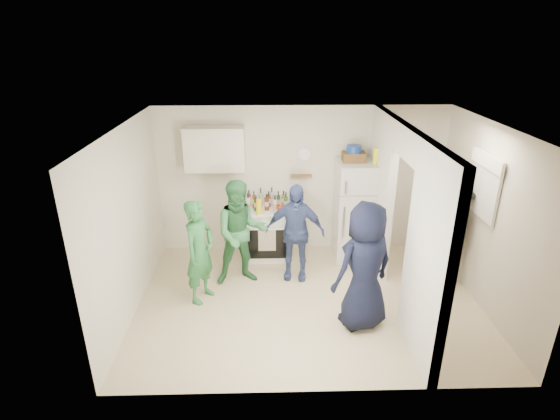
% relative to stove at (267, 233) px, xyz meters
% --- Properties ---
extents(floor, '(4.80, 4.80, 0.00)m').
position_rel_stove_xyz_m(floor, '(0.58, -1.37, -0.44)').
color(floor, '#CABA8E').
rests_on(floor, ground).
extents(wall_back, '(4.80, 0.00, 4.80)m').
position_rel_stove_xyz_m(wall_back, '(0.58, 0.33, 0.81)').
color(wall_back, silver).
rests_on(wall_back, floor).
extents(wall_front, '(4.80, 0.00, 4.80)m').
position_rel_stove_xyz_m(wall_front, '(0.58, -3.07, 0.81)').
color(wall_front, silver).
rests_on(wall_front, floor).
extents(wall_left, '(0.00, 3.40, 3.40)m').
position_rel_stove_xyz_m(wall_left, '(-1.82, -1.37, 0.81)').
color(wall_left, silver).
rests_on(wall_left, floor).
extents(wall_right, '(0.00, 3.40, 3.40)m').
position_rel_stove_xyz_m(wall_right, '(2.98, -1.37, 0.81)').
color(wall_right, silver).
rests_on(wall_right, floor).
extents(ceiling, '(4.80, 4.80, 0.00)m').
position_rel_stove_xyz_m(ceiling, '(0.58, -1.37, 2.06)').
color(ceiling, white).
rests_on(ceiling, wall_back).
extents(partition_pier_back, '(0.12, 1.20, 2.50)m').
position_rel_stove_xyz_m(partition_pier_back, '(1.78, -0.27, 0.81)').
color(partition_pier_back, silver).
rests_on(partition_pier_back, floor).
extents(partition_pier_front, '(0.12, 1.20, 2.50)m').
position_rel_stove_xyz_m(partition_pier_front, '(1.78, -2.47, 0.81)').
color(partition_pier_front, silver).
rests_on(partition_pier_front, floor).
extents(partition_header, '(0.12, 1.00, 0.40)m').
position_rel_stove_xyz_m(partition_header, '(1.78, -1.37, 1.86)').
color(partition_header, silver).
rests_on(partition_header, partition_pier_back).
extents(stove, '(0.73, 0.61, 0.87)m').
position_rel_stove_xyz_m(stove, '(0.00, 0.00, 0.00)').
color(stove, white).
rests_on(stove, floor).
extents(upper_cabinet, '(0.95, 0.34, 0.70)m').
position_rel_stove_xyz_m(upper_cabinet, '(-0.82, 0.15, 1.41)').
color(upper_cabinet, silver).
rests_on(upper_cabinet, wall_back).
extents(fridge, '(0.69, 0.67, 1.66)m').
position_rel_stove_xyz_m(fridge, '(1.48, -0.03, 0.40)').
color(fridge, silver).
rests_on(fridge, floor).
extents(wicker_basket, '(0.35, 0.25, 0.15)m').
position_rel_stove_xyz_m(wicker_basket, '(1.38, 0.02, 1.30)').
color(wicker_basket, brown).
rests_on(wicker_basket, fridge).
extents(blue_bowl, '(0.24, 0.24, 0.11)m').
position_rel_stove_xyz_m(blue_bowl, '(1.38, 0.02, 1.43)').
color(blue_bowl, navy).
rests_on(blue_bowl, wicker_basket).
extents(yellow_cup_stack_top, '(0.09, 0.09, 0.25)m').
position_rel_stove_xyz_m(yellow_cup_stack_top, '(1.70, -0.13, 1.35)').
color(yellow_cup_stack_top, '#E9F614').
rests_on(yellow_cup_stack_top, fridge).
extents(wall_clock, '(0.22, 0.02, 0.22)m').
position_rel_stove_xyz_m(wall_clock, '(0.63, 0.31, 1.26)').
color(wall_clock, white).
rests_on(wall_clock, wall_back).
extents(spice_shelf, '(0.35, 0.08, 0.03)m').
position_rel_stove_xyz_m(spice_shelf, '(0.58, 0.28, 0.91)').
color(spice_shelf, olive).
rests_on(spice_shelf, wall_back).
extents(nook_window, '(0.03, 0.70, 0.80)m').
position_rel_stove_xyz_m(nook_window, '(2.96, -1.17, 1.21)').
color(nook_window, black).
rests_on(nook_window, wall_right).
extents(nook_window_frame, '(0.04, 0.76, 0.86)m').
position_rel_stove_xyz_m(nook_window_frame, '(2.95, -1.17, 1.21)').
color(nook_window_frame, white).
rests_on(nook_window_frame, wall_right).
extents(nook_valance, '(0.04, 0.82, 0.18)m').
position_rel_stove_xyz_m(nook_valance, '(2.92, -1.17, 1.56)').
color(nook_valance, white).
rests_on(nook_valance, wall_right).
extents(yellow_cup_stack_stove, '(0.09, 0.09, 0.25)m').
position_rel_stove_xyz_m(yellow_cup_stack_stove, '(-0.12, -0.22, 0.56)').
color(yellow_cup_stack_stove, yellow).
rests_on(yellow_cup_stack_stove, stove).
extents(red_cup, '(0.09, 0.09, 0.12)m').
position_rel_stove_xyz_m(red_cup, '(0.22, -0.20, 0.50)').
color(red_cup, '#B2320B').
rests_on(red_cup, stove).
extents(person_green_left, '(0.57, 0.65, 1.51)m').
position_rel_stove_xyz_m(person_green_left, '(-0.93, -1.26, 0.32)').
color(person_green_left, '#317A3E').
rests_on(person_green_left, floor).
extents(person_green_center, '(0.89, 0.75, 1.63)m').
position_rel_stove_xyz_m(person_green_center, '(-0.38, -0.80, 0.38)').
color(person_green_center, '#3B864D').
rests_on(person_green_center, floor).
extents(person_denim, '(0.94, 0.49, 1.53)m').
position_rel_stove_xyz_m(person_denim, '(0.42, -0.68, 0.33)').
color(person_denim, '#3C4983').
rests_on(person_denim, floor).
extents(person_navy, '(0.99, 0.85, 1.71)m').
position_rel_stove_xyz_m(person_navy, '(1.23, -1.90, 0.42)').
color(person_navy, black).
rests_on(person_navy, floor).
extents(person_nook, '(1.00, 1.24, 1.67)m').
position_rel_stove_xyz_m(person_nook, '(2.68, -0.86, 0.40)').
color(person_nook, black).
rests_on(person_nook, floor).
extents(bottle_a, '(0.07, 0.07, 0.29)m').
position_rel_stove_xyz_m(bottle_a, '(-0.30, 0.14, 0.58)').
color(bottle_a, brown).
rests_on(bottle_a, stove).
extents(bottle_b, '(0.06, 0.06, 0.26)m').
position_rel_stove_xyz_m(bottle_b, '(-0.17, -0.07, 0.57)').
color(bottle_b, '#1C511B').
rests_on(bottle_b, stove).
extents(bottle_c, '(0.06, 0.06, 0.30)m').
position_rel_stove_xyz_m(bottle_c, '(-0.10, 0.17, 0.59)').
color(bottle_c, '#9CA2A9').
rests_on(bottle_c, stove).
extents(bottle_d, '(0.07, 0.07, 0.28)m').
position_rel_stove_xyz_m(bottle_d, '(0.00, -0.05, 0.58)').
color(bottle_d, '#52280E').
rests_on(bottle_d, stove).
extents(bottle_e, '(0.06, 0.06, 0.32)m').
position_rel_stove_xyz_m(bottle_e, '(0.09, 0.17, 0.59)').
color(bottle_e, '#A6B3B8').
rests_on(bottle_e, stove).
extents(bottle_f, '(0.06, 0.06, 0.31)m').
position_rel_stove_xyz_m(bottle_f, '(0.19, 0.02, 0.59)').
color(bottle_f, '#17401F').
rests_on(bottle_f, stove).
extents(bottle_g, '(0.07, 0.07, 0.27)m').
position_rel_stove_xyz_m(bottle_g, '(0.28, 0.12, 0.57)').
color(bottle_g, '#9F6334').
rests_on(bottle_g, stove).
extents(bottle_h, '(0.07, 0.07, 0.33)m').
position_rel_stove_xyz_m(bottle_h, '(-0.30, -0.11, 0.60)').
color(bottle_h, silver).
rests_on(bottle_h, stove).
extents(bottle_i, '(0.07, 0.07, 0.27)m').
position_rel_stove_xyz_m(bottle_i, '(0.03, 0.11, 0.57)').
color(bottle_i, maroon).
rests_on(bottle_i, stove).
extents(bottle_j, '(0.06, 0.06, 0.32)m').
position_rel_stove_xyz_m(bottle_j, '(0.31, -0.09, 0.60)').
color(bottle_j, '#22632A').
rests_on(bottle_j, stove).
extents(bottle_k, '(0.06, 0.06, 0.29)m').
position_rel_stove_xyz_m(bottle_k, '(-0.21, 0.06, 0.58)').
color(bottle_k, brown).
rests_on(bottle_k, stove).
extents(bottle_l, '(0.07, 0.07, 0.30)m').
position_rel_stove_xyz_m(bottle_l, '(0.13, -0.16, 0.58)').
color(bottle_l, '#B0AEC0').
rests_on(bottle_l, stove).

